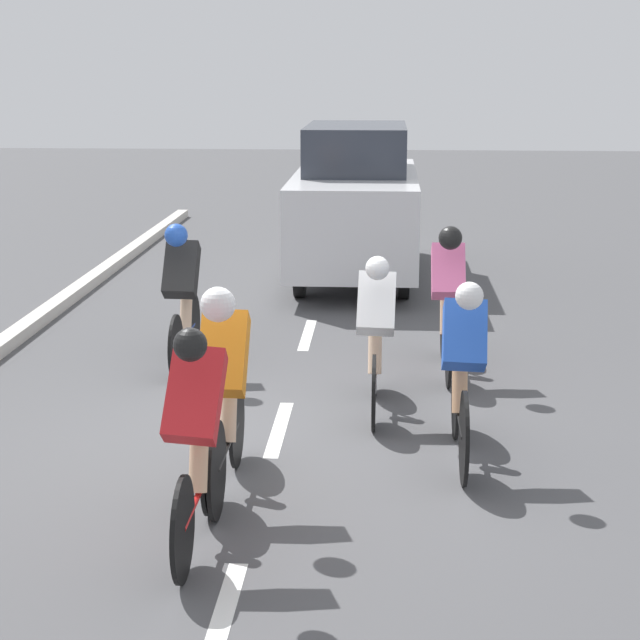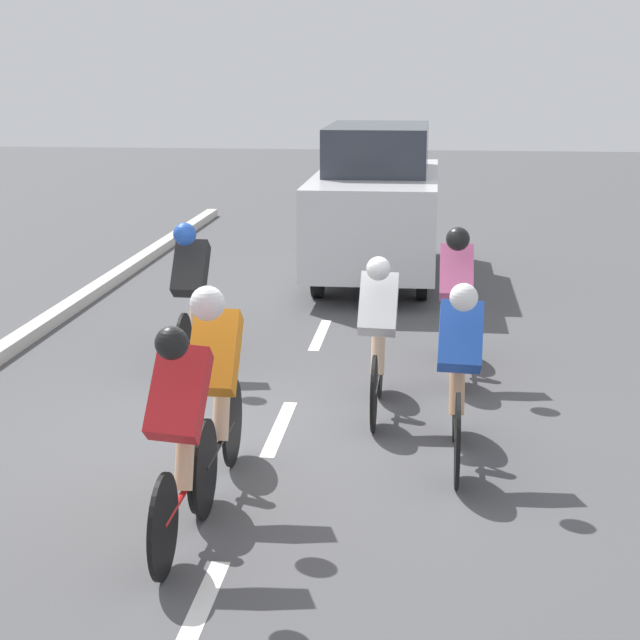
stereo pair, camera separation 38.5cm
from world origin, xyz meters
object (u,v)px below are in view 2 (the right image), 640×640
cyclist_orange (216,382)px  support_car (377,202)px  cyclist_white (378,331)px  cyclist_blue (459,370)px  cyclist_red (180,430)px  cyclist_pink (456,298)px  cyclist_black (192,290)px

cyclist_orange → support_car: 8.09m
cyclist_white → cyclist_blue: cyclist_blue is taller
cyclist_red → cyclist_orange: bearing=-93.1°
cyclist_blue → cyclist_pink: (-0.01, -2.42, 0.03)m
cyclist_red → support_car: bearing=-94.6°
cyclist_white → cyclist_red: 2.95m
cyclist_red → cyclist_blue: bearing=-137.1°
cyclist_white → cyclist_orange: 2.14m
cyclist_blue → cyclist_pink: 2.42m
cyclist_orange → support_car: size_ratio=0.37×
cyclist_blue → cyclist_orange: (1.70, 0.75, 0.07)m
cyclist_white → support_car: size_ratio=0.36×
cyclist_black → cyclist_white: cyclist_black is taller
cyclist_pink → support_car: (1.05, -4.89, 0.29)m
cyclist_blue → cyclist_orange: 1.86m
cyclist_pink → cyclist_black: bearing=-0.5°
cyclist_pink → support_car: support_car is taller
cyclist_red → cyclist_pink: cyclist_pink is taller
cyclist_red → cyclist_pink: size_ratio=0.94×
cyclist_white → cyclist_orange: size_ratio=0.97×
cyclist_black → cyclist_pink: cyclist_pink is taller
cyclist_orange → cyclist_blue: bearing=-156.3°
cyclist_black → cyclist_red: bearing=101.9°
cyclist_black → support_car: 5.12m
cyclist_black → cyclist_pink: (-2.62, 0.02, -0.01)m
cyclist_blue → cyclist_red: bearing=42.9°
cyclist_pink → support_car: bearing=-77.9°
cyclist_red → cyclist_white: bearing=-111.4°
cyclist_pink → support_car: 5.01m
cyclist_black → support_car: bearing=-107.9°
cyclist_blue → cyclist_white: bearing=-59.1°
cyclist_black → cyclist_orange: bearing=105.8°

